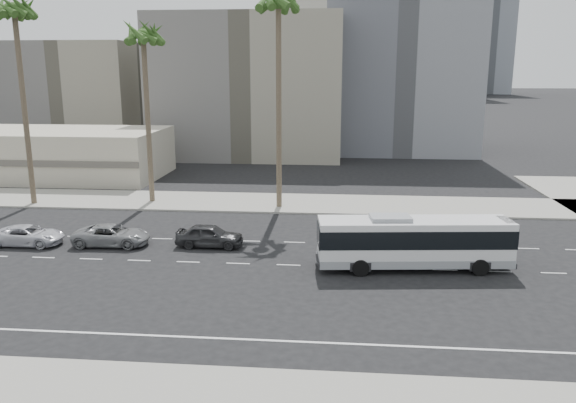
# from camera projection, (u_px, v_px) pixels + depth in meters

# --- Properties ---
(ground) EXTENTS (700.00, 700.00, 0.00)m
(ground) POSITION_uv_depth(u_px,v_px,m) (340.00, 267.00, 32.73)
(ground) COLOR black
(ground) RESTS_ON ground
(sidewalk_north) EXTENTS (120.00, 7.00, 0.15)m
(sidewalk_north) POSITION_uv_depth(u_px,v_px,m) (340.00, 204.00, 47.74)
(sidewalk_north) COLOR gray
(sidewalk_north) RESTS_ON ground
(commercial_low) EXTENTS (22.00, 12.16, 5.00)m
(commercial_low) POSITION_uv_depth(u_px,v_px,m) (58.00, 153.00, 60.00)
(commercial_low) COLOR #BAB19C
(commercial_low) RESTS_ON ground
(midrise_beige_west) EXTENTS (24.00, 18.00, 18.00)m
(midrise_beige_west) POSITION_uv_depth(u_px,v_px,m) (252.00, 87.00, 75.38)
(midrise_beige_west) COLOR slate
(midrise_beige_west) RESTS_ON ground
(midrise_gray_center) EXTENTS (20.00, 20.00, 26.00)m
(midrise_gray_center) POSITION_uv_depth(u_px,v_px,m) (399.00, 57.00, 79.51)
(midrise_gray_center) COLOR slate
(midrise_gray_center) RESTS_ON ground
(midrise_beige_far) EXTENTS (18.00, 16.00, 15.00)m
(midrise_beige_far) POSITION_uv_depth(u_px,v_px,m) (82.00, 96.00, 82.85)
(midrise_beige_far) COLOR slate
(midrise_beige_far) RESTS_ON ground
(civic_tower) EXTENTS (42.00, 42.00, 129.00)m
(civic_tower) POSITION_uv_depth(u_px,v_px,m) (338.00, 10.00, 266.57)
(civic_tower) COLOR beige
(civic_tower) RESTS_ON ground
(highrise_right) EXTENTS (26.00, 26.00, 70.00)m
(highrise_right) POSITION_uv_depth(u_px,v_px,m) (446.00, 14.00, 243.93)
(highrise_right) COLOR slate
(highrise_right) RESTS_ON ground
(highrise_far) EXTENTS (22.00, 22.00, 60.00)m
(highrise_far) POSITION_uv_depth(u_px,v_px,m) (487.00, 30.00, 271.97)
(highrise_far) COLOR slate
(highrise_far) RESTS_ON ground
(city_bus) EXTENTS (11.13, 3.57, 3.14)m
(city_bus) POSITION_uv_depth(u_px,v_px,m) (414.00, 241.00, 32.08)
(city_bus) COLOR silver
(city_bus) RESTS_ON ground
(car_a) EXTENTS (1.83, 4.37, 1.48)m
(car_a) POSITION_uv_depth(u_px,v_px,m) (210.00, 236.00, 36.34)
(car_a) COLOR #2E2E30
(car_a) RESTS_ON ground
(car_b) EXTENTS (2.41, 4.96, 1.36)m
(car_b) POSITION_uv_depth(u_px,v_px,m) (112.00, 235.00, 36.63)
(car_b) COLOR gray
(car_b) RESTS_ON ground
(car_c) EXTENTS (2.16, 4.62, 1.28)m
(car_c) POSITION_uv_depth(u_px,v_px,m) (28.00, 235.00, 36.74)
(car_c) COLOR silver
(car_c) RESTS_ON ground
(palm_near) EXTENTS (5.21, 5.21, 17.52)m
(palm_near) POSITION_uv_depth(u_px,v_px,m) (278.00, 7.00, 43.13)
(palm_near) COLOR brown
(palm_near) RESTS_ON ground
(palm_mid) EXTENTS (4.88, 4.88, 15.09)m
(palm_mid) POSITION_uv_depth(u_px,v_px,m) (143.00, 39.00, 45.60)
(palm_mid) COLOR brown
(palm_mid) RESTS_ON ground
(palm_far) EXTENTS (4.96, 4.96, 17.06)m
(palm_far) POSITION_uv_depth(u_px,v_px,m) (14.00, 14.00, 44.35)
(palm_far) COLOR brown
(palm_far) RESTS_ON ground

